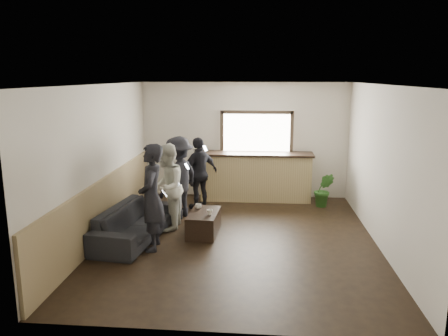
# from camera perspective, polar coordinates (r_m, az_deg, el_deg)

# --- Properties ---
(ground) EXTENTS (5.00, 6.00, 0.01)m
(ground) POSITION_cam_1_polar(r_m,az_deg,el_deg) (8.14, 1.69, -9.26)
(ground) COLOR black
(room_shell) EXTENTS (5.01, 6.01, 2.80)m
(room_shell) POSITION_cam_1_polar(r_m,az_deg,el_deg) (7.81, -3.65, 1.02)
(room_shell) COLOR silver
(room_shell) RESTS_ON ground
(bar_counter) EXTENTS (2.70, 0.68, 2.13)m
(bar_counter) POSITION_cam_1_polar(r_m,az_deg,el_deg) (10.53, 4.18, -0.71)
(bar_counter) COLOR #A18A57
(bar_counter) RESTS_ON ground
(sofa) EXTENTS (1.11, 2.22, 0.62)m
(sofa) POSITION_cam_1_polar(r_m,az_deg,el_deg) (8.21, -11.64, -7.03)
(sofa) COLOR black
(sofa) RESTS_ON ground
(coffee_table) EXTENTS (0.58, 0.98, 0.42)m
(coffee_table) POSITION_cam_1_polar(r_m,az_deg,el_deg) (8.35, -2.65, -7.17)
(coffee_table) COLOR black
(coffee_table) RESTS_ON ground
(cup_a) EXTENTS (0.16, 0.16, 0.10)m
(cup_a) POSITION_cam_1_polar(r_m,az_deg,el_deg) (8.50, -3.37, -5.01)
(cup_a) COLOR silver
(cup_a) RESTS_ON coffee_table
(cup_b) EXTENTS (0.15, 0.15, 0.10)m
(cup_b) POSITION_cam_1_polar(r_m,az_deg,el_deg) (8.11, -1.90, -5.80)
(cup_b) COLOR silver
(cup_b) RESTS_ON coffee_table
(potted_plant) EXTENTS (0.48, 0.40, 0.80)m
(potted_plant) POSITION_cam_1_polar(r_m,az_deg,el_deg) (10.21, 12.91, -2.80)
(potted_plant) COLOR #2D6623
(potted_plant) RESTS_ON ground
(person_a) EXTENTS (0.53, 0.72, 1.84)m
(person_a) POSITION_cam_1_polar(r_m,az_deg,el_deg) (7.53, -9.44, -3.83)
(person_a) COLOR black
(person_a) RESTS_ON ground
(person_b) EXTENTS (0.66, 0.83, 1.69)m
(person_b) POSITION_cam_1_polar(r_m,az_deg,el_deg) (8.49, -7.48, -2.49)
(person_b) COLOR beige
(person_b) RESTS_ON ground
(person_c) EXTENTS (1.06, 1.28, 1.73)m
(person_c) POSITION_cam_1_polar(r_m,az_deg,el_deg) (9.16, -5.96, -1.25)
(person_c) COLOR black
(person_c) RESTS_ON ground
(person_d) EXTENTS (0.96, 0.95, 1.63)m
(person_d) POSITION_cam_1_polar(r_m,az_deg,el_deg) (9.74, -3.23, -0.71)
(person_d) COLOR black
(person_d) RESTS_ON ground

